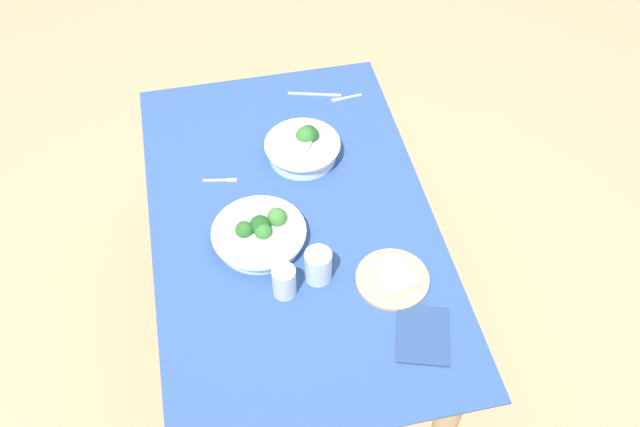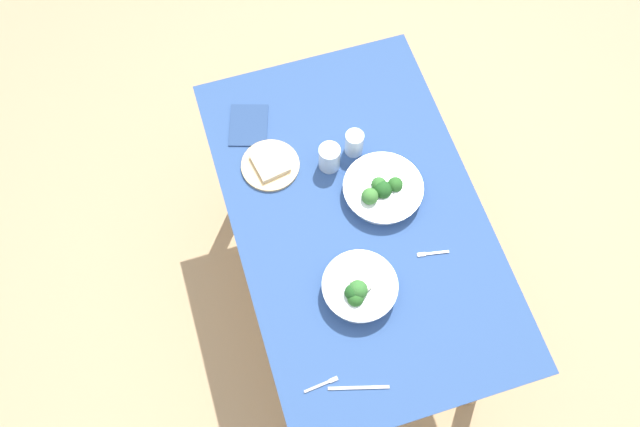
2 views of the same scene
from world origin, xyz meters
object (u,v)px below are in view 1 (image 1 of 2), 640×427
bread_side_plate (393,278)px  fork_by_near_bowl (345,98)px  table_knife_left (314,94)px  napkin_folded_upper (423,335)px  water_glass_center (284,282)px  water_glass_side (318,266)px  broccoli_bowl_far (303,147)px  broccoli_bowl_near (260,233)px  fork_by_far_bowl (221,180)px

bread_side_plate → fork_by_near_bowl: (-0.79, 0.05, -0.01)m
bread_side_plate → fork_by_near_bowl: bread_side_plate is taller
table_knife_left → napkin_folded_upper: napkin_folded_upper is taller
water_glass_center → water_glass_side: water_glass_side is taller
water_glass_side → table_knife_left: bearing=169.0°
water_glass_side → table_knife_left: 0.79m
fork_by_near_bowl → water_glass_center: bearing=59.7°
broccoli_bowl_far → fork_by_near_bowl: broccoli_bowl_far is taller
bread_side_plate → napkin_folded_upper: size_ratio=1.17×
water_glass_side → fork_by_near_bowl: 0.77m
water_glass_center → water_glass_side: size_ratio=0.96×
broccoli_bowl_near → table_knife_left: bearing=154.5°
broccoli_bowl_near → fork_by_far_bowl: bearing=-162.3°
fork_by_far_bowl → table_knife_left: bearing=53.4°
water_glass_side → fork_by_far_bowl: (-0.43, -0.22, -0.05)m
bread_side_plate → fork_by_near_bowl: bearing=176.3°
water_glass_center → fork_by_far_bowl: bearing=-165.1°
water_glass_side → table_knife_left: size_ratio=0.55×
broccoli_bowl_far → fork_by_far_bowl: (0.06, -0.28, -0.03)m
table_knife_left → napkin_folded_upper: bearing=-69.8°
fork_by_far_bowl → napkin_folded_upper: bearing=-45.2°
broccoli_bowl_near → napkin_folded_upper: bearing=42.4°
broccoli_bowl_far → broccoli_bowl_near: (0.32, -0.19, -0.01)m
fork_by_far_bowl → napkin_folded_upper: (0.67, 0.46, 0.00)m
broccoli_bowl_far → table_knife_left: broccoli_bowl_far is taller
table_knife_left → napkin_folded_upper: (1.02, 0.08, 0.00)m
water_glass_center → table_knife_left: 0.84m
water_glass_side → bread_side_plate: bearing=74.4°
broccoli_bowl_far → napkin_folded_upper: size_ratio=1.38×
bread_side_plate → broccoli_bowl_far: bearing=-164.5°
bread_side_plate → broccoli_bowl_near: bearing=-122.9°
table_knife_left → fork_by_far_bowl: bearing=-121.5°
bread_side_plate → fork_by_near_bowl: 0.79m
broccoli_bowl_far → bread_side_plate: size_ratio=1.18×
water_glass_center → fork_by_near_bowl: bearing=155.1°
water_glass_center → water_glass_side: (-0.03, 0.10, 0.00)m
broccoli_bowl_far → fork_by_near_bowl: size_ratio=2.20×
fork_by_far_bowl → fork_by_near_bowl: 0.56m
water_glass_side → napkin_folded_upper: bearing=43.6°
broccoli_bowl_near → fork_by_near_bowl: bearing=145.3°
broccoli_bowl_near → fork_by_far_bowl: 0.28m
water_glass_center → napkin_folded_upper: 0.40m
broccoli_bowl_far → fork_by_near_bowl: (-0.25, 0.20, -0.03)m
water_glass_side → fork_by_near_bowl: size_ratio=0.93×
water_glass_center → fork_by_far_bowl: 0.48m
broccoli_bowl_far → fork_by_far_bowl: 0.28m
water_glass_center → water_glass_side: bearing=107.1°
broccoli_bowl_near → table_knife_left: broccoli_bowl_near is taller
fork_by_far_bowl → napkin_folded_upper: size_ratio=0.60×
fork_by_far_bowl → table_knife_left: 0.51m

